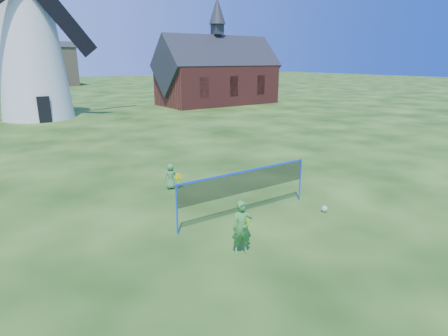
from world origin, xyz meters
name	(u,v)px	position (x,y,z in m)	size (l,w,h in m)	color
ground	(228,216)	(0.00, 0.00, 0.00)	(220.00, 220.00, 0.00)	black
windmill	(30,45)	(-1.38, 26.74, 6.10)	(12.17, 5.80, 17.28)	white
chapel	(218,75)	(17.72, 27.39, 3.24)	(13.61, 6.60, 11.50)	maroon
badminton_net	(246,182)	(0.53, -0.25, 1.14)	(5.05, 0.05, 1.55)	blue
player_girl	(242,228)	(-1.08, -2.21, 0.73)	(0.73, 0.52, 1.47)	#3A8B37
player_boy	(171,176)	(-0.29, 3.52, 0.51)	(0.62, 0.42, 1.02)	#448E47
play_ball	(324,209)	(2.91, -1.56, 0.11)	(0.22, 0.22, 0.22)	green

